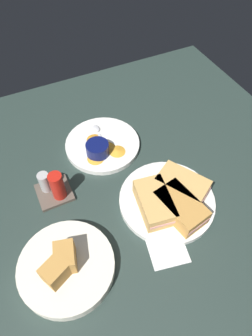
{
  "coord_description": "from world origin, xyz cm",
  "views": [
    {
      "loc": [
        -41.56,
        23.17,
        67.65
      ],
      "look_at": [
        4.24,
        1.41,
        3.0
      ],
      "focal_mm": 31.49,
      "sensor_mm": 36.0,
      "label": 1
    }
  ],
  "objects_px": {
    "spoon_by_gravy_ramekin": "(97,131)",
    "condiment_caddy": "(54,187)",
    "sandwich_half_far": "(180,207)",
    "plate_chips_companion": "(103,144)",
    "sandwich_half_extra": "(182,185)",
    "spoon_by_dark_ramekin": "(168,197)",
    "sandwich_half_near": "(153,203)",
    "plate_sandwich_main": "(167,201)",
    "ramekin_light_gravy": "(97,149)",
    "bread_basket_rear": "(66,266)",
    "ramekin_dark_sauce": "(187,187)"
  },
  "relations": [
    {
      "from": "ramekin_dark_sauce",
      "to": "ramekin_light_gravy",
      "type": "relative_size",
      "value": 0.93
    },
    {
      "from": "plate_chips_companion",
      "to": "spoon_by_gravy_ramekin",
      "type": "height_order",
      "value": "spoon_by_gravy_ramekin"
    },
    {
      "from": "sandwich_half_near",
      "to": "plate_chips_companion",
      "type": "relative_size",
      "value": 0.63
    },
    {
      "from": "spoon_by_dark_ramekin",
      "to": "plate_chips_companion",
      "type": "distance_m",
      "value": 0.27
    },
    {
      "from": "sandwich_half_far",
      "to": "condiment_caddy",
      "type": "height_order",
      "value": "condiment_caddy"
    },
    {
      "from": "sandwich_half_far",
      "to": "spoon_by_dark_ramekin",
      "type": "xyz_separation_m",
      "value": [
        0.05,
        0.0,
        -0.02
      ]
    },
    {
      "from": "ramekin_dark_sauce",
      "to": "bread_basket_rear",
      "type": "bearing_deg",
      "value": 99.48
    },
    {
      "from": "sandwich_half_near",
      "to": "sandwich_half_far",
      "type": "relative_size",
      "value": 0.99
    },
    {
      "from": "plate_sandwich_main",
      "to": "sandwich_half_far",
      "type": "bearing_deg",
      "value": -171.04
    },
    {
      "from": "plate_chips_companion",
      "to": "bread_basket_rear",
      "type": "height_order",
      "value": "bread_basket_rear"
    },
    {
      "from": "sandwich_half_extra",
      "to": "spoon_by_gravy_ramekin",
      "type": "height_order",
      "value": "sandwich_half_extra"
    },
    {
      "from": "ramekin_light_gravy",
      "to": "spoon_by_gravy_ramekin",
      "type": "xyz_separation_m",
      "value": [
        0.08,
        -0.03,
        -0.02
      ]
    },
    {
      "from": "sandwich_half_near",
      "to": "ramekin_dark_sauce",
      "type": "height_order",
      "value": "sandwich_half_near"
    },
    {
      "from": "sandwich_half_far",
      "to": "sandwich_half_near",
      "type": "bearing_deg",
      "value": 53.96
    },
    {
      "from": "sandwich_half_extra",
      "to": "spoon_by_dark_ramekin",
      "type": "distance_m",
      "value": 0.05
    },
    {
      "from": "ramekin_dark_sauce",
      "to": "sandwich_half_far",
      "type": "bearing_deg",
      "value": 133.82
    },
    {
      "from": "plate_chips_companion",
      "to": "condiment_caddy",
      "type": "height_order",
      "value": "condiment_caddy"
    },
    {
      "from": "spoon_by_dark_ramekin",
      "to": "condiment_caddy",
      "type": "distance_m",
      "value": 0.3
    },
    {
      "from": "sandwich_half_far",
      "to": "spoon_by_dark_ramekin",
      "type": "distance_m",
      "value": 0.05
    },
    {
      "from": "sandwich_half_extra",
      "to": "condiment_caddy",
      "type": "bearing_deg",
      "value": 64.99
    },
    {
      "from": "bread_basket_rear",
      "to": "condiment_caddy",
      "type": "relative_size",
      "value": 2.3
    },
    {
      "from": "sandwich_half_far",
      "to": "ramekin_light_gravy",
      "type": "bearing_deg",
      "value": 22.27
    },
    {
      "from": "plate_sandwich_main",
      "to": "sandwich_half_near",
      "type": "height_order",
      "value": "sandwich_half_near"
    },
    {
      "from": "plate_sandwich_main",
      "to": "sandwich_half_near",
      "type": "relative_size",
      "value": 1.78
    },
    {
      "from": "spoon_by_gravy_ramekin",
      "to": "condiment_caddy",
      "type": "distance_m",
      "value": 0.25
    },
    {
      "from": "sandwich_half_far",
      "to": "spoon_by_gravy_ramekin",
      "type": "distance_m",
      "value": 0.37
    },
    {
      "from": "plate_sandwich_main",
      "to": "spoon_by_dark_ramekin",
      "type": "height_order",
      "value": "spoon_by_dark_ramekin"
    },
    {
      "from": "ramekin_light_gravy",
      "to": "sandwich_half_near",
      "type": "bearing_deg",
      "value": -166.26
    },
    {
      "from": "sandwich_half_far",
      "to": "plate_chips_companion",
      "type": "height_order",
      "value": "sandwich_half_far"
    },
    {
      "from": "sandwich_half_extra",
      "to": "sandwich_half_far",
      "type": "bearing_deg",
      "value": 143.96
    },
    {
      "from": "plate_sandwich_main",
      "to": "ramekin_light_gravy",
      "type": "relative_size",
      "value": 3.76
    },
    {
      "from": "sandwich_half_near",
      "to": "ramekin_light_gravy",
      "type": "relative_size",
      "value": 2.11
    },
    {
      "from": "sandwich_half_extra",
      "to": "spoon_by_gravy_ramekin",
      "type": "bearing_deg",
      "value": 21.76
    },
    {
      "from": "sandwich_half_far",
      "to": "condiment_caddy",
      "type": "xyz_separation_m",
      "value": [
        0.2,
        0.27,
        -0.01
      ]
    },
    {
      "from": "plate_sandwich_main",
      "to": "ramekin_dark_sauce",
      "type": "bearing_deg",
      "value": -90.04
    },
    {
      "from": "sandwich_half_near",
      "to": "bread_basket_rear",
      "type": "xyz_separation_m",
      "value": [
        -0.05,
        0.25,
        -0.02
      ]
    },
    {
      "from": "sandwich_half_extra",
      "to": "ramekin_dark_sauce",
      "type": "height_order",
      "value": "sandwich_half_extra"
    },
    {
      "from": "plate_chips_companion",
      "to": "ramekin_light_gravy",
      "type": "relative_size",
      "value": 3.38
    },
    {
      "from": "sandwich_half_far",
      "to": "sandwich_half_extra",
      "type": "height_order",
      "value": "same"
    },
    {
      "from": "spoon_by_gravy_ramekin",
      "to": "plate_chips_companion",
      "type": "bearing_deg",
      "value": 175.91
    },
    {
      "from": "sandwich_half_near",
      "to": "spoon_by_dark_ramekin",
      "type": "xyz_separation_m",
      "value": [
        0.01,
        -0.05,
        -0.02
      ]
    },
    {
      "from": "spoon_by_gravy_ramekin",
      "to": "condiment_caddy",
      "type": "height_order",
      "value": "condiment_caddy"
    },
    {
      "from": "plate_sandwich_main",
      "to": "bread_basket_rear",
      "type": "height_order",
      "value": "bread_basket_rear"
    },
    {
      "from": "spoon_by_dark_ramekin",
      "to": "spoon_by_gravy_ramekin",
      "type": "distance_m",
      "value": 0.32
    },
    {
      "from": "condiment_caddy",
      "to": "plate_sandwich_main",
      "type": "bearing_deg",
      "value": -120.14
    },
    {
      "from": "plate_sandwich_main",
      "to": "spoon_by_dark_ramekin",
      "type": "relative_size",
      "value": 2.55
    },
    {
      "from": "sandwich_half_far",
      "to": "bread_basket_rear",
      "type": "bearing_deg",
      "value": 92.21
    },
    {
      "from": "spoon_by_dark_ramekin",
      "to": "spoon_by_gravy_ramekin",
      "type": "relative_size",
      "value": 1.0
    },
    {
      "from": "sandwich_half_far",
      "to": "spoon_by_gravy_ramekin",
      "type": "height_order",
      "value": "sandwich_half_far"
    },
    {
      "from": "plate_sandwich_main",
      "to": "sandwich_half_far",
      "type": "height_order",
      "value": "sandwich_half_far"
    }
  ]
}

